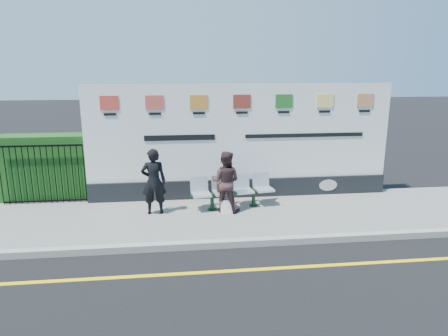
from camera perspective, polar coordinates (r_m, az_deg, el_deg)
The scene contains 12 objects.
ground at distance 7.36m, azimuth 3.16°, elevation -14.39°, with size 80.00×80.00×0.00m, color black.
pavement at distance 9.58m, azimuth 0.64°, elevation -6.96°, with size 14.00×3.00×0.12m, color slate.
kerb at distance 8.21m, azimuth 1.98°, elevation -10.65°, with size 14.00×0.18×0.14m, color gray.
yellow_line at distance 7.36m, azimuth 3.16°, elevation -14.36°, with size 14.00×0.10×0.01m, color yellow.
billboard at distance 10.56m, azimuth 2.43°, elevation 2.72°, with size 8.00×0.30×3.00m.
hedge at distance 11.49m, azimuth -23.85°, elevation 0.16°, with size 2.35×0.70×1.70m, color #194916.
railing at distance 11.10m, azimuth -24.46°, elevation -0.81°, with size 2.05×0.06×1.54m, color black, non-canonical shape.
bench at distance 9.93m, azimuth 1.31°, elevation -4.48°, with size 2.05×0.54×0.44m, color silver, non-canonical shape.
woman_left at distance 9.53m, azimuth -10.01°, elevation -1.90°, with size 0.58×0.38×1.58m, color black.
woman_right at distance 9.54m, azimuth 0.21°, elevation -1.96°, with size 0.72×0.56×1.49m, color #362325.
handbag_brown at distance 9.76m, azimuth -0.20°, elevation -2.82°, with size 0.26×0.11×0.21m, color black.
carrier_bag_white at distance 9.67m, azimuth 0.43°, elevation -5.38°, with size 0.32×0.19×0.32m, color white.
Camera 1 is at (-1.13, -6.36, 3.52)m, focal length 32.00 mm.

